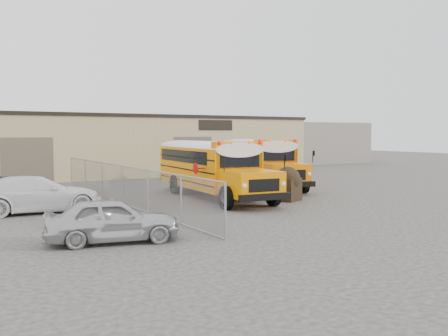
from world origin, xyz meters
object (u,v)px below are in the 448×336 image
car_white (37,194)px  car_silver (113,220)px  tarp_bundle (288,183)px  school_bus_left (170,159)px  school_bus_right (232,154)px

car_white → car_silver: bearing=-169.3°
tarp_bundle → car_silver: size_ratio=0.42×
tarp_bundle → car_silver: bearing=-156.4°
car_white → tarp_bundle: bearing=-99.0°
school_bus_left → car_silver: 16.07m
school_bus_right → car_silver: 22.29m
tarp_bundle → car_silver: 11.21m
school_bus_right → tarp_bundle: bearing=-110.3°
school_bus_left → car_silver: (-8.36, -13.69, -1.02)m
school_bus_right → tarp_bundle: size_ratio=6.22×
school_bus_left → car_white: size_ratio=1.96×
school_bus_left → car_white: 11.30m
tarp_bundle → car_white: size_ratio=0.32×
school_bus_right → tarp_bundle: (-4.51, -12.17, -0.85)m
school_bus_left → tarp_bundle: size_ratio=6.12×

